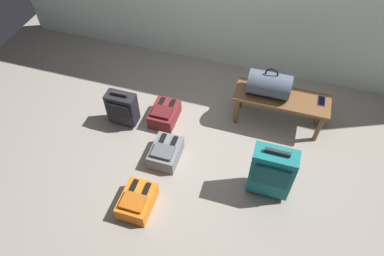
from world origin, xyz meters
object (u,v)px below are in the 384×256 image
at_px(suitcase_small_charcoal, 122,108).
at_px(backpack_orange, 137,201).
at_px(backpack_maroon, 164,114).
at_px(bench, 281,101).
at_px(backpack_grey, 166,152).
at_px(cell_phone, 322,101).
at_px(suitcase_upright_teal, 272,172).
at_px(duffel_bag_slate, 269,84).

bearing_deg(suitcase_small_charcoal, backpack_orange, -59.36).
bearing_deg(backpack_maroon, bench, 15.18).
height_order(suitcase_small_charcoal, backpack_grey, suitcase_small_charcoal).
distance_m(suitcase_small_charcoal, backpack_orange, 1.09).
bearing_deg(backpack_grey, backpack_maroon, 111.40).
distance_m(cell_phone, suitcase_small_charcoal, 2.12).
distance_m(suitcase_upright_teal, backpack_maroon, 1.41).
distance_m(backpack_grey, backpack_orange, 0.60).
bearing_deg(bench, backpack_maroon, -164.82).
height_order(bench, backpack_grey, bench).
bearing_deg(suitcase_small_charcoal, backpack_maroon, 22.40).
bearing_deg(duffel_bag_slate, suitcase_upright_teal, -77.82).
distance_m(cell_phone, backpack_grey, 1.71).
bearing_deg(backpack_maroon, suitcase_small_charcoal, -157.60).
height_order(bench, duffel_bag_slate, duffel_bag_slate).
bearing_deg(bench, backpack_grey, -140.81).
relative_size(backpack_grey, backpack_maroon, 1.00).
bearing_deg(suitcase_upright_teal, bench, 92.32).
distance_m(bench, backpack_maroon, 1.29).
bearing_deg(suitcase_upright_teal, suitcase_small_charcoal, 166.18).
relative_size(cell_phone, backpack_grey, 0.38).
bearing_deg(duffel_bag_slate, backpack_maroon, -162.65).
bearing_deg(suitcase_small_charcoal, suitcase_upright_teal, -13.82).
bearing_deg(suitcase_upright_teal, backpack_orange, -155.19).
relative_size(suitcase_upright_teal, suitcase_small_charcoal, 1.38).
distance_m(bench, backpack_orange, 1.82).
xyz_separation_m(suitcase_upright_teal, backpack_orange, (-1.12, -0.52, -0.23)).
bearing_deg(backpack_maroon, suitcase_upright_teal, -24.93).
relative_size(bench, backpack_orange, 2.63).
distance_m(bench, suitcase_upright_teal, 0.92).
xyz_separation_m(duffel_bag_slate, suitcase_small_charcoal, (-1.48, -0.50, -0.30)).
bearing_deg(bench, cell_phone, 7.28).
xyz_separation_m(duffel_bag_slate, backpack_grey, (-0.86, -0.83, -0.44)).
relative_size(duffel_bag_slate, cell_phone, 3.06).
bearing_deg(backpack_maroon, backpack_grey, -68.60).
bearing_deg(backpack_grey, suitcase_small_charcoal, 151.72).
distance_m(backpack_grey, backpack_maroon, 0.54).
relative_size(cell_phone, suitcase_small_charcoal, 0.31).
height_order(cell_phone, backpack_maroon, cell_phone).
xyz_separation_m(duffel_bag_slate, cell_phone, (0.56, 0.05, -0.13)).
distance_m(duffel_bag_slate, backpack_grey, 1.28).
bearing_deg(suitcase_small_charcoal, backpack_grey, -28.28).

